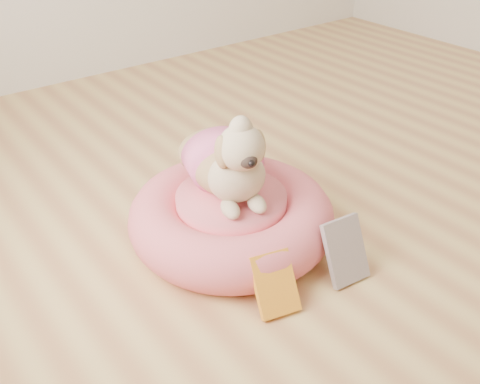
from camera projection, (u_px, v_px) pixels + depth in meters
floor at (431, 217)px, 2.05m from camera, size 4.50×4.50×0.00m
pet_bed at (232, 217)px, 1.90m from camera, size 0.73×0.73×0.19m
dog at (227, 147)px, 1.78m from camera, size 0.43×0.53×0.34m
book_yellow at (275, 284)px, 1.61m from camera, size 0.16×0.16×0.17m
book_white at (345, 251)px, 1.72m from camera, size 0.15×0.13×0.20m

